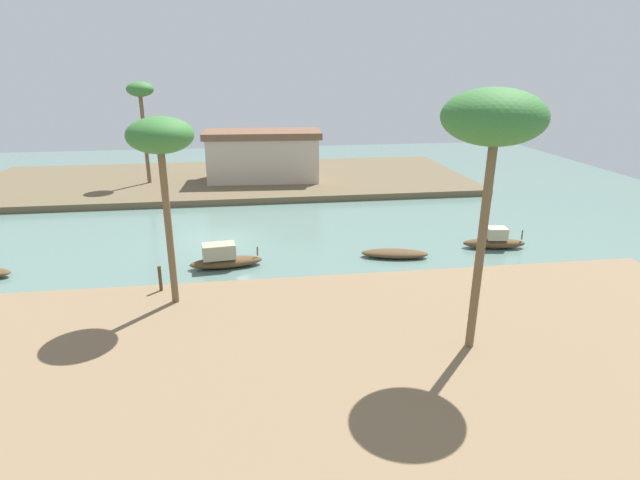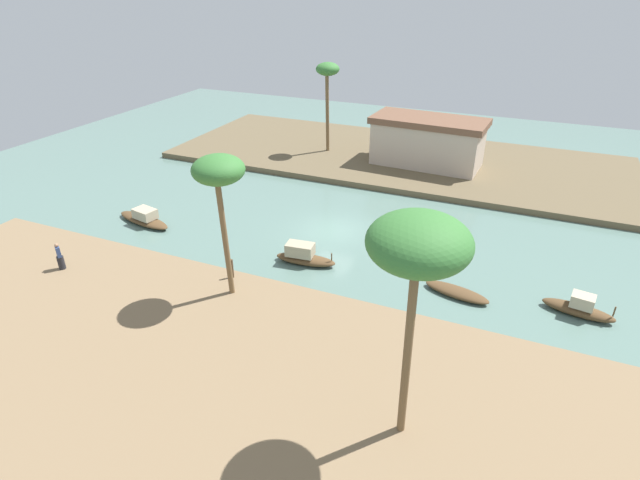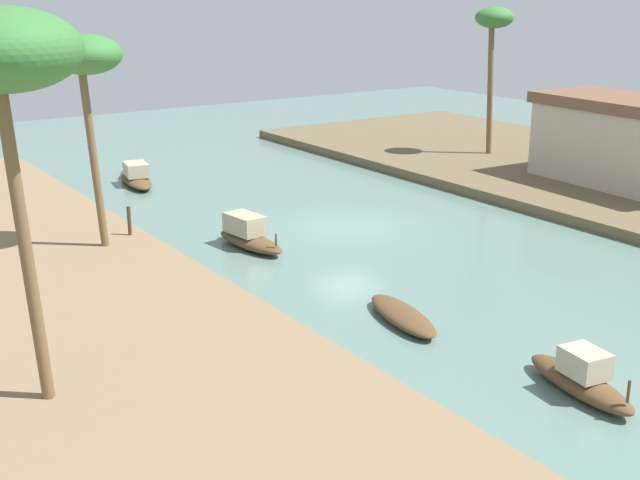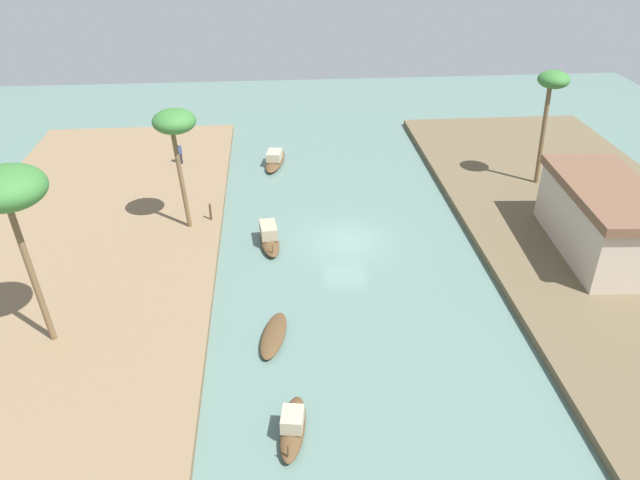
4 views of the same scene
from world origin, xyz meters
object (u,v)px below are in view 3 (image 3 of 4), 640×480
Objects in this scene: sampan_upstream_small at (248,235)px; palm_tree_left_near at (86,60)px; sampan_downstream_large at (402,315)px; palm_tree_left_far at (5,57)px; palm_tree_right_tall at (494,26)px; riverside_building at (633,142)px; sampan_near_left_bank at (136,177)px; sampan_with_red_awning at (581,378)px; mooring_post at (129,221)px.

sampan_upstream_small is 8.24m from palm_tree_left_near.
palm_tree_left_far reaches higher than sampan_downstream_large.
palm_tree_right_tall is (-14.76, 18.19, 6.94)m from sampan_downstream_large.
palm_tree_left_near is 0.94× the size of palm_tree_right_tall.
palm_tree_right_tall is 10.15m from riverside_building.
sampan_with_red_awning is at bearing 11.70° from sampan_near_left_bank.
sampan_upstream_small is 4.36m from mooring_post.
sampan_upstream_small is at bearing -71.45° from palm_tree_right_tall.
palm_tree_left_far is at bearing -16.26° from sampan_near_left_bank.
sampan_near_left_bank is at bearing 152.53° from palm_tree_left_far.
palm_tree_left_far reaches higher than mooring_post.
sampan_downstream_large is at bearing 18.19° from mooring_post.
sampan_downstream_large is (-5.71, -0.65, -0.19)m from sampan_with_red_awning.
mooring_post reaches higher than sampan_with_red_awning.
mooring_post reaches higher than sampan_near_left_bank.
mooring_post is at bearing -156.63° from sampan_with_red_awning.
sampan_near_left_bank is at bearing -170.48° from sampan_with_red_awning.
sampan_downstream_large is 24.43m from palm_tree_right_tall.
sampan_with_red_awning is 0.44× the size of palm_tree_right_tall.
sampan_upstream_small is at bearing -167.02° from sampan_downstream_large.
sampan_with_red_awning reaches higher than sampan_downstream_large.
palm_tree_right_tall reaches higher than riverside_building.
palm_tree_left_near is at bearing -116.28° from sampan_upstream_small.
sampan_upstream_small is 14.35m from sampan_with_red_awning.
palm_tree_left_far is 1.09× the size of palm_tree_right_tall.
palm_tree_left_far reaches higher than sampan_upstream_small.
riverside_building is at bearing 76.19° from mooring_post.
palm_tree_right_tall reaches higher than mooring_post.
sampan_upstream_small is 0.47× the size of palm_tree_right_tall.
sampan_near_left_bank is 19.86m from palm_tree_right_tall.
riverside_building reaches higher than sampan_upstream_small.
palm_tree_left_far is at bearing -79.48° from sampan_downstream_large.
sampan_near_left_bank is at bearing -169.01° from sampan_downstream_large.
palm_tree_right_tall is (-3.65, 21.84, 6.15)m from mooring_post.
sampan_upstream_small is at bearing 8.58° from sampan_near_left_bank.
mooring_post is (-16.82, -4.30, 0.60)m from sampan_with_red_awning.
palm_tree_left_near is at bearing 153.38° from palm_tree_left_far.
palm_tree_right_tall is at bearing 100.65° from palm_tree_left_near.
riverside_building is at bearing 74.76° from sampan_upstream_small.
palm_tree_left_near is at bearing -97.80° from riverside_building.
palm_tree_left_near is at bearing -79.35° from palm_tree_right_tall.
sampan_with_red_awning is at bearing -53.21° from riverside_building.
palm_tree_right_tall is at bearing 99.48° from mooring_post.
palm_tree_left_far is (-0.29, -10.08, 7.66)m from sampan_downstream_large.
palm_tree_left_near is (-16.10, -5.67, 6.44)m from sampan_with_red_awning.
sampan_with_red_awning is (14.32, 0.77, -0.06)m from sampan_upstream_small.
palm_tree_right_tall is at bearing 83.27° from sampan_near_left_bank.
palm_tree_left_far is at bearing -110.19° from sampan_with_red_awning.
palm_tree_left_far is (8.32, -9.97, 7.40)m from sampan_upstream_small.
palm_tree_right_tall is (5.75, 17.77, 6.77)m from sampan_near_left_bank.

